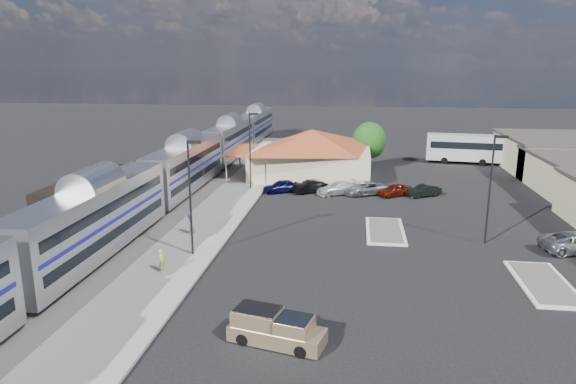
# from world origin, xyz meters

# --- Properties ---
(ground) EXTENTS (280.00, 280.00, 0.00)m
(ground) POSITION_xyz_m (0.00, 0.00, 0.00)
(ground) COLOR black
(ground) RESTS_ON ground
(railbed) EXTENTS (16.00, 100.00, 0.12)m
(railbed) POSITION_xyz_m (-21.00, 8.00, 0.06)
(railbed) COLOR #4C4944
(railbed) RESTS_ON ground
(platform) EXTENTS (5.50, 92.00, 0.18)m
(platform) POSITION_xyz_m (-12.00, 6.00, 0.09)
(platform) COLOR gray
(platform) RESTS_ON ground
(passenger_train) EXTENTS (3.00, 104.00, 5.55)m
(passenger_train) POSITION_xyz_m (-18.00, 13.74, 2.87)
(passenger_train) COLOR silver
(passenger_train) RESTS_ON ground
(freight_cars) EXTENTS (2.80, 46.00, 4.00)m
(freight_cars) POSITION_xyz_m (-24.00, 2.45, 1.93)
(freight_cars) COLOR black
(freight_cars) RESTS_ON ground
(station_depot) EXTENTS (18.35, 12.24, 6.20)m
(station_depot) POSITION_xyz_m (-4.56, 24.00, 3.13)
(station_depot) COLOR #C8B592
(station_depot) RESTS_ON ground
(traffic_island_south) EXTENTS (3.30, 7.50, 0.21)m
(traffic_island_south) POSITION_xyz_m (4.00, 2.00, 0.10)
(traffic_island_south) COLOR silver
(traffic_island_south) RESTS_ON ground
(traffic_island_north) EXTENTS (3.30, 7.50, 0.21)m
(traffic_island_north) POSITION_xyz_m (14.00, -8.00, 0.10)
(traffic_island_north) COLOR silver
(traffic_island_north) RESTS_ON ground
(lamp_plat_s) EXTENTS (1.08, 0.25, 9.00)m
(lamp_plat_s) POSITION_xyz_m (-10.90, -6.00, 5.34)
(lamp_plat_s) COLOR black
(lamp_plat_s) RESTS_ON ground
(lamp_plat_n) EXTENTS (1.08, 0.25, 9.00)m
(lamp_plat_n) POSITION_xyz_m (-10.90, 16.00, 5.34)
(lamp_plat_n) COLOR black
(lamp_plat_n) RESTS_ON ground
(lamp_lot) EXTENTS (1.08, 0.25, 9.00)m
(lamp_lot) POSITION_xyz_m (12.10, 0.00, 5.34)
(lamp_lot) COLOR black
(lamp_lot) RESTS_ON ground
(tree_depot) EXTENTS (4.71, 4.71, 6.63)m
(tree_depot) POSITION_xyz_m (3.00, 30.00, 4.02)
(tree_depot) COLOR #382314
(tree_depot) RESTS_ON ground
(pickup_truck) EXTENTS (5.36, 2.98, 1.75)m
(pickup_truck) POSITION_xyz_m (-2.61, -17.72, 0.83)
(pickup_truck) COLOR tan
(pickup_truck) RESTS_ON ground
(coach_bus) EXTENTS (13.53, 4.58, 4.26)m
(coach_bus) POSITION_xyz_m (18.35, 36.00, 2.45)
(coach_bus) COLOR silver
(coach_bus) RESTS_ON ground
(person_a) EXTENTS (0.41, 0.61, 1.65)m
(person_a) POSITION_xyz_m (-12.04, -9.61, 1.00)
(person_a) COLOR #B9D542
(person_a) RESTS_ON platform
(person_b) EXTENTS (1.00, 1.10, 1.84)m
(person_b) POSITION_xyz_m (-12.75, -1.26, 1.10)
(person_b) COLOR silver
(person_b) RESTS_ON platform
(parked_car_a) EXTENTS (4.65, 3.55, 1.48)m
(parked_car_a) POSITION_xyz_m (-7.14, 14.85, 0.74)
(parked_car_a) COLOR #0B0B39
(parked_car_a) RESTS_ON ground
(parked_car_b) EXTENTS (4.44, 3.56, 1.42)m
(parked_car_b) POSITION_xyz_m (-3.94, 15.15, 0.71)
(parked_car_b) COLOR black
(parked_car_b) RESTS_ON ground
(parked_car_c) EXTENTS (5.33, 4.27, 1.45)m
(parked_car_c) POSITION_xyz_m (-0.74, 14.85, 0.72)
(parked_car_c) COLOR silver
(parked_car_c) RESTS_ON ground
(parked_car_d) EXTENTS (5.90, 4.74, 1.49)m
(parked_car_d) POSITION_xyz_m (2.46, 15.15, 0.75)
(parked_car_d) COLOR gray
(parked_car_d) RESTS_ON ground
(parked_car_e) EXTENTS (4.24, 3.51, 1.36)m
(parked_car_e) POSITION_xyz_m (5.66, 14.85, 0.68)
(parked_car_e) COLOR maroon
(parked_car_e) RESTS_ON ground
(parked_car_f) EXTENTS (4.14, 3.25, 1.32)m
(parked_car_f) POSITION_xyz_m (8.86, 15.15, 0.66)
(parked_car_f) COLOR black
(parked_car_f) RESTS_ON ground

